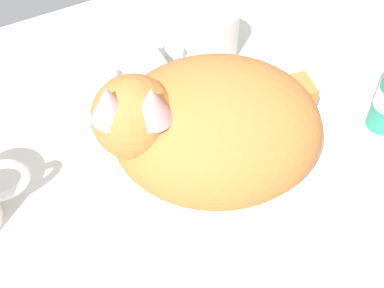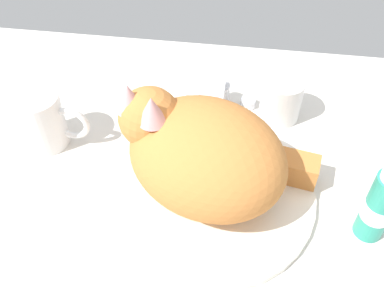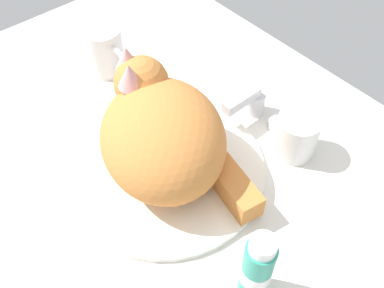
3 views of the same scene
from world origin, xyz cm
name	(u,v)px [view 1 (image 1 of 3)]	position (x,y,z in cm)	size (l,w,h in cm)	color
ground_plane	(214,180)	(0.00, 0.00, -1.50)	(110.00, 82.50, 3.00)	silver
sink_basin	(214,171)	(0.00, 0.00, 0.53)	(33.27, 33.27, 1.06)	white
faucet	(144,60)	(0.00, 20.29, 2.79)	(13.50, 9.68, 6.49)	silver
cat	(208,127)	(-0.75, 0.53, 8.62)	(31.71, 27.55, 17.03)	#D17F3D
rinse_cup	(214,33)	(11.00, 19.52, 3.90)	(7.22, 7.22, 7.79)	white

